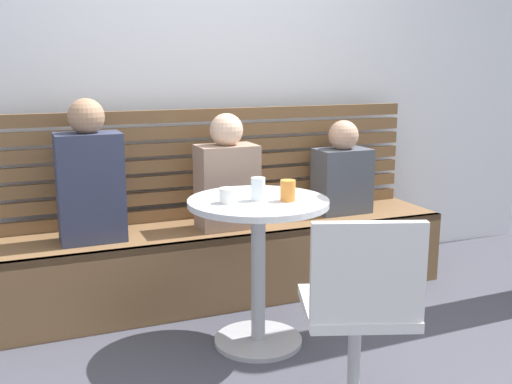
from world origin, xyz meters
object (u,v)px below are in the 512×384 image
Objects in this scene: person_adult at (90,178)px; cup_ceramic_white at (228,195)px; cup_tumbler_orange at (288,191)px; person_child_left at (342,172)px; white_chair at (359,315)px; cup_water_clear at (258,189)px; person_child_middle at (227,178)px; cafe_table at (258,244)px; booth_bench at (228,260)px.

cup_ceramic_white is (0.54, -0.65, -0.01)m from person_adult.
cup_tumbler_orange is at bearing -41.37° from person_adult.
person_adult is at bearing -178.32° from person_child_left.
person_adult reaches higher than person_child_left.
white_chair is 1.12× the size of person_adult.
white_chair is 0.80m from cup_tumbler_orange.
cup_water_clear is at bearing 95.86° from white_chair.
person_child_middle is (-0.01, 1.43, 0.27)m from white_chair.
cafe_table is 6.73× the size of cup_water_clear.
white_chair is 1.45m from person_child_middle.
cup_tumbler_orange is (0.05, -0.74, 0.57)m from booth_bench.
booth_bench is 0.72m from cafe_table.
cafe_table is at bearing 64.74° from cup_water_clear.
person_child_left reaches higher than cup_water_clear.
booth_bench is 3.55× the size of person_adult.
white_chair is 10.63× the size of cup_ceramic_white.
booth_bench is at bearing 83.85° from cafe_table.
cup_water_clear is at bearing -2.25° from cup_ceramic_white.
cup_ceramic_white is (-1.02, -0.70, 0.08)m from person_child_left.
person_child_left reaches higher than booth_bench.
person_child_middle is 8.27× the size of cup_ceramic_white.
booth_bench is 3.65× the size of cafe_table.
cafe_table is at bearing -96.15° from booth_bench.
person_child_left is 1.12m from cup_water_clear.
person_adult is (-0.77, 1.45, 0.32)m from white_chair.
person_adult is 0.76m from person_child_middle.
person_child_middle reaches higher than cup_ceramic_white.
person_child_left is 1.24m from cup_ceramic_white.
cup_water_clear is (-0.08, 0.79, 0.33)m from white_chair.
cafe_table is (-0.07, -0.65, 0.30)m from booth_bench.
person_adult is 6.92× the size of cup_water_clear.
cup_tumbler_orange is (0.06, -0.70, 0.06)m from person_child_middle.
cup_tumbler_orange reaches higher than booth_bench.
person_child_middle is (-0.80, -0.07, 0.04)m from person_child_left.
cup_tumbler_orange reaches higher than cup_ceramic_white.
person_child_left reaches higher than cup_ceramic_white.
cup_tumbler_orange is at bearing -134.08° from person_child_left.
booth_bench is 3.18× the size of white_chair.
booth_bench is 1.48m from white_chair.
cafe_table is at bearing -42.25° from person_adult.
person_child_left is at bearing 45.92° from cup_tumbler_orange.
person_child_middle is at bearing -1.56° from person_adult.
cup_ceramic_white is at bearing -108.94° from booth_bench.
person_adult is 1.56m from person_child_left.
person_adult is 7.61× the size of cup_tumbler_orange.
person_child_middle reaches higher than person_child_left.
cup_ceramic_white is at bearing -50.21° from person_adult.
booth_bench is 24.55× the size of cup_water_clear.
white_chair is (0.07, -0.81, -0.05)m from cafe_table.
white_chair is at bearing -89.96° from booth_bench.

